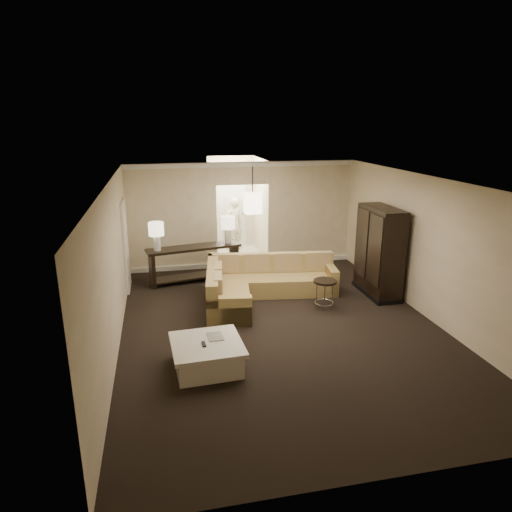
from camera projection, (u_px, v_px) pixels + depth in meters
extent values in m
plane|color=black|center=(281.00, 327.00, 8.80)|extent=(8.00, 8.00, 0.00)
cube|color=beige|center=(243.00, 215.00, 12.14)|extent=(6.00, 0.04, 2.80)
cube|color=beige|center=(385.00, 369.00, 4.65)|extent=(6.00, 0.04, 2.80)
cube|color=beige|center=(113.00, 268.00, 7.79)|extent=(0.04, 8.00, 2.80)
cube|color=beige|center=(429.00, 248.00, 8.99)|extent=(0.04, 8.00, 2.80)
cube|color=white|center=(284.00, 181.00, 7.99)|extent=(6.00, 8.00, 0.02)
cube|color=white|center=(243.00, 165.00, 11.71)|extent=(6.00, 0.10, 0.12)
cube|color=white|center=(244.00, 263.00, 12.48)|extent=(6.00, 0.10, 0.12)
cube|color=white|center=(126.00, 245.00, 10.52)|extent=(0.05, 0.90, 2.10)
cube|color=white|center=(237.00, 255.00, 13.48)|extent=(1.40, 2.00, 0.01)
cube|color=#EEE1C3|center=(212.00, 209.00, 12.93)|extent=(0.04, 2.00, 2.80)
cube|color=#EEE1C3|center=(260.00, 207.00, 13.22)|extent=(0.04, 2.00, 2.80)
cube|color=#EEE1C3|center=(231.00, 202.00, 14.01)|extent=(1.40, 0.04, 2.80)
cube|color=white|center=(231.00, 214.00, 14.08)|extent=(0.90, 0.05, 2.10)
cube|color=brown|center=(272.00, 284.00, 10.49)|extent=(3.00, 1.26, 0.41)
cube|color=brown|center=(229.00, 304.00, 9.35)|extent=(1.05, 1.47, 0.41)
cube|color=brown|center=(271.00, 262.00, 10.67)|extent=(2.92, 0.62, 0.45)
cube|color=brown|center=(213.00, 277.00, 9.67)|extent=(0.55, 2.34, 0.45)
cube|color=brown|center=(331.00, 279.00, 10.56)|extent=(0.31, 0.89, 0.60)
cube|color=brown|center=(229.00, 311.00, 8.77)|extent=(0.89, 0.31, 0.60)
cube|color=olive|center=(225.00, 263.00, 10.54)|extent=(0.62, 0.24, 0.45)
cube|color=olive|center=(257.00, 262.00, 10.60)|extent=(0.62, 0.24, 0.45)
cube|color=olive|center=(288.00, 262.00, 10.65)|extent=(0.62, 0.24, 0.45)
cube|color=olive|center=(318.00, 261.00, 10.70)|extent=(0.62, 0.24, 0.45)
cube|color=olive|center=(218.00, 275.00, 9.76)|extent=(0.23, 0.60, 0.45)
cube|color=olive|center=(218.00, 286.00, 9.11)|extent=(0.23, 0.60, 0.45)
cube|color=silver|center=(207.00, 357.00, 7.31)|extent=(1.05, 1.05, 0.38)
cube|color=silver|center=(207.00, 345.00, 7.24)|extent=(1.17, 1.17, 0.07)
cube|color=black|center=(204.00, 344.00, 7.16)|extent=(0.07, 0.18, 0.02)
cube|color=#C0B3A8|center=(215.00, 336.00, 7.43)|extent=(0.26, 0.35, 0.01)
cube|color=black|center=(194.00, 248.00, 11.08)|extent=(2.34, 0.96, 0.06)
cube|color=black|center=(152.00, 270.00, 10.81)|extent=(0.17, 0.47, 0.83)
cube|color=black|center=(234.00, 260.00, 11.60)|extent=(0.17, 0.47, 0.83)
cube|color=black|center=(195.00, 276.00, 11.29)|extent=(2.23, 0.89, 0.04)
cube|color=black|center=(379.00, 252.00, 10.20)|extent=(0.55, 1.34, 2.01)
cube|color=black|center=(375.00, 250.00, 9.79)|extent=(0.03, 0.59, 1.53)
cube|color=black|center=(362.00, 242.00, 10.41)|extent=(0.03, 0.59, 1.53)
cube|color=black|center=(376.00, 292.00, 10.47)|extent=(0.59, 1.40, 0.10)
cylinder|color=black|center=(325.00, 281.00, 9.54)|extent=(0.49, 0.49, 0.04)
torus|color=silver|center=(324.00, 303.00, 9.68)|extent=(0.41, 0.41, 0.03)
cylinder|color=silver|center=(332.00, 293.00, 9.70)|extent=(0.03, 0.03, 0.58)
cylinder|color=silver|center=(317.00, 293.00, 9.74)|extent=(0.03, 0.03, 0.58)
cylinder|color=silver|center=(324.00, 298.00, 9.45)|extent=(0.03, 0.03, 0.58)
cylinder|color=silver|center=(157.00, 243.00, 10.68)|extent=(0.17, 0.17, 0.36)
cylinder|color=#F7E7B9|center=(156.00, 229.00, 10.58)|extent=(0.35, 0.35, 0.31)
cylinder|color=silver|center=(228.00, 236.00, 11.35)|extent=(0.17, 0.17, 0.36)
cylinder|color=#F7E7B9|center=(228.00, 222.00, 11.26)|extent=(0.35, 0.35, 0.31)
cylinder|color=black|center=(253.00, 180.00, 10.60)|extent=(0.02, 0.02, 0.60)
cube|color=#FFEBC6|center=(253.00, 203.00, 10.76)|extent=(0.38, 0.38, 0.48)
imported|color=beige|center=(234.00, 221.00, 13.79)|extent=(0.76, 0.65, 1.77)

